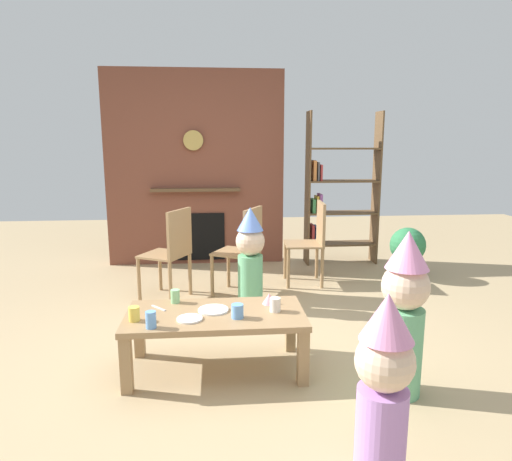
# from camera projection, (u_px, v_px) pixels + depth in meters

# --- Properties ---
(ground_plane) EXTENTS (12.00, 12.00, 0.00)m
(ground_plane) POSITION_uv_depth(u_px,v_px,m) (241.00, 349.00, 3.44)
(ground_plane) COLOR tan
(brick_fireplace_feature) EXTENTS (2.20, 0.28, 2.40)m
(brick_fireplace_feature) POSITION_uv_depth(u_px,v_px,m) (196.00, 169.00, 5.72)
(brick_fireplace_feature) COLOR brown
(brick_fireplace_feature) RESTS_ON ground_plane
(bookshelf) EXTENTS (0.90, 0.28, 1.90)m
(bookshelf) POSITION_uv_depth(u_px,v_px,m) (337.00, 195.00, 5.74)
(bookshelf) COLOR brown
(bookshelf) RESTS_ON ground_plane
(coffee_table) EXTENTS (1.19, 0.59, 0.41)m
(coffee_table) POSITION_uv_depth(u_px,v_px,m) (216.00, 321.00, 3.07)
(coffee_table) COLOR #9E7A51
(coffee_table) RESTS_ON ground_plane
(paper_cup_near_left) EXTENTS (0.07, 0.07, 0.09)m
(paper_cup_near_left) POSITION_uv_depth(u_px,v_px,m) (134.00, 314.00, 2.91)
(paper_cup_near_left) COLOR #F2CC4C
(paper_cup_near_left) RESTS_ON coffee_table
(paper_cup_near_right) EXTENTS (0.07, 0.07, 0.09)m
(paper_cup_near_right) POSITION_uv_depth(u_px,v_px,m) (275.00, 305.00, 3.07)
(paper_cup_near_right) COLOR silver
(paper_cup_near_right) RESTS_ON coffee_table
(paper_cup_center) EXTENTS (0.06, 0.06, 0.10)m
(paper_cup_center) POSITION_uv_depth(u_px,v_px,m) (175.00, 296.00, 3.24)
(paper_cup_center) COLOR #8CD18C
(paper_cup_center) RESTS_ON coffee_table
(paper_cup_far_left) EXTENTS (0.08, 0.08, 0.09)m
(paper_cup_far_left) POSITION_uv_depth(u_px,v_px,m) (237.00, 311.00, 2.96)
(paper_cup_far_left) COLOR #669EE0
(paper_cup_far_left) RESTS_ON coffee_table
(paper_cup_far_right) EXTENTS (0.06, 0.06, 0.11)m
(paper_cup_far_right) POSITION_uv_depth(u_px,v_px,m) (151.00, 320.00, 2.80)
(paper_cup_far_right) COLOR #669EE0
(paper_cup_far_right) RESTS_ON coffee_table
(paper_plate_front) EXTENTS (0.17, 0.17, 0.01)m
(paper_plate_front) POSITION_uv_depth(u_px,v_px,m) (190.00, 319.00, 2.94)
(paper_plate_front) COLOR white
(paper_plate_front) RESTS_ON coffee_table
(paper_plate_rear) EXTENTS (0.21, 0.21, 0.01)m
(paper_plate_rear) POSITION_uv_depth(u_px,v_px,m) (213.00, 310.00, 3.09)
(paper_plate_rear) COLOR white
(paper_plate_rear) RESTS_ON coffee_table
(birthday_cake_slice) EXTENTS (0.10, 0.10, 0.08)m
(birthday_cake_slice) POSITION_uv_depth(u_px,v_px,m) (269.00, 299.00, 3.22)
(birthday_cake_slice) COLOR pink
(birthday_cake_slice) RESTS_ON coffee_table
(table_fork) EXTENTS (0.11, 0.12, 0.01)m
(table_fork) POSITION_uv_depth(u_px,v_px,m) (158.00, 308.00, 3.13)
(table_fork) COLOR silver
(table_fork) RESTS_ON coffee_table
(child_with_cone_hat) EXTENTS (0.26, 0.26, 0.93)m
(child_with_cone_hat) POSITION_uv_depth(u_px,v_px,m) (383.00, 390.00, 1.95)
(child_with_cone_hat) COLOR #B27FCC
(child_with_cone_hat) RESTS_ON ground_plane
(child_in_pink) EXTENTS (0.28, 0.28, 1.03)m
(child_in_pink) POSITION_uv_depth(u_px,v_px,m) (404.00, 310.00, 2.74)
(child_in_pink) COLOR #66B27F
(child_in_pink) RESTS_ON ground_plane
(child_by_the_chairs) EXTENTS (0.27, 0.27, 0.96)m
(child_by_the_chairs) POSITION_uv_depth(u_px,v_px,m) (250.00, 256.00, 4.17)
(child_by_the_chairs) COLOR #66B27F
(child_by_the_chairs) RESTS_ON ground_plane
(dining_chair_left) EXTENTS (0.54, 0.54, 0.90)m
(dining_chair_left) POSITION_uv_depth(u_px,v_px,m) (172.00, 249.00, 4.45)
(dining_chair_left) COLOR #9E7A51
(dining_chair_left) RESTS_ON ground_plane
(dining_chair_middle) EXTENTS (0.54, 0.54, 0.90)m
(dining_chair_middle) POSITION_uv_depth(u_px,v_px,m) (244.00, 246.00, 4.54)
(dining_chair_middle) COLOR #9E7A51
(dining_chair_middle) RESTS_ON ground_plane
(dining_chair_right) EXTENTS (0.42, 0.42, 0.90)m
(dining_chair_right) POSITION_uv_depth(u_px,v_px,m) (312.00, 238.00, 4.95)
(dining_chair_right) COLOR #9E7A51
(dining_chair_right) RESTS_ON ground_plane
(potted_plant_tall) EXTENTS (0.40, 0.40, 0.59)m
(potted_plant_tall) POSITION_uv_depth(u_px,v_px,m) (408.00, 248.00, 5.14)
(potted_plant_tall) COLOR #4C5660
(potted_plant_tall) RESTS_ON ground_plane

